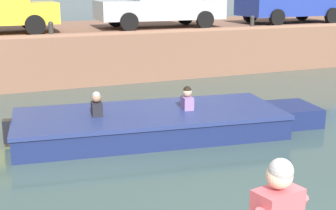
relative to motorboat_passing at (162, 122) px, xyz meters
name	(u,v)px	position (x,y,z in m)	size (l,w,h in m)	color
ground_plane	(144,140)	(-0.48, -0.25, -0.25)	(400.00, 400.00, 0.00)	#384C47
far_quay_wall	(65,50)	(-0.48, 8.04, 0.51)	(60.00, 6.00, 1.53)	brown
far_wall_coping	(82,35)	(-0.48, 5.16, 1.32)	(60.00, 0.24, 0.08)	#9F6C52
motorboat_passing	(162,122)	(0.00, 0.00, 0.00)	(6.59, 2.76, 0.98)	navy
car_centre_silver	(161,3)	(2.68, 6.84, 2.13)	(4.39, 2.11, 1.54)	#B7BABC
car_right_inner_blue	(293,1)	(8.21, 6.84, 2.12)	(4.17, 2.01, 1.54)	#233893
mooring_bollard_mid	(51,28)	(-1.34, 5.29, 1.52)	(0.15, 0.15, 0.44)	#2D2B28
mooring_bollard_east	(252,22)	(5.42, 5.29, 1.52)	(0.15, 0.15, 0.44)	#2D2B28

